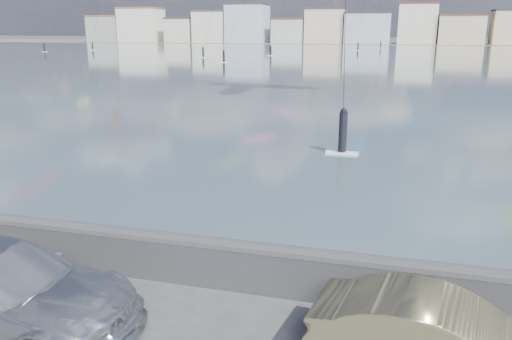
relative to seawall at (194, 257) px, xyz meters
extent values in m
cube|color=#33454F|center=(0.00, 88.80, -0.58)|extent=(500.00, 177.00, 0.00)
cube|color=#4C473D|center=(0.00, 197.30, -0.57)|extent=(500.00, 60.00, 0.00)
cube|color=#28282B|center=(0.00, 0.00, -0.13)|extent=(400.00, 0.35, 0.90)
cylinder|color=#28282B|center=(0.00, 0.00, 0.32)|extent=(400.00, 0.36, 0.36)
cube|color=gray|center=(-112.00, 183.30, 4.42)|extent=(14.00, 11.00, 10.00)
cube|color=brown|center=(-112.00, 183.30, 9.72)|extent=(14.28, 11.22, 0.60)
cube|color=silver|center=(-96.50, 183.30, 5.92)|extent=(16.00, 12.00, 13.00)
cube|color=brown|center=(-96.50, 183.30, 12.72)|extent=(16.32, 12.24, 0.60)
cube|color=beige|center=(-79.00, 183.30, 3.92)|extent=(11.00, 10.00, 9.00)
cube|color=#383330|center=(-79.00, 183.30, 8.72)|extent=(11.22, 10.20, 0.60)
cube|color=beige|center=(-66.00, 183.30, 5.17)|extent=(13.00, 11.00, 11.50)
cube|color=#4C423D|center=(-66.00, 183.30, 11.22)|extent=(13.26, 11.22, 0.60)
cube|color=#B2B7C6|center=(-51.50, 183.30, 6.42)|extent=(15.00, 12.00, 14.00)
cube|color=#2D2D33|center=(-51.50, 183.30, 13.72)|extent=(15.30, 12.24, 0.60)
cube|color=#B7C6BC|center=(-35.00, 183.30, 3.67)|extent=(12.00, 10.00, 8.50)
cube|color=brown|center=(-35.00, 183.30, 8.22)|extent=(12.24, 10.20, 0.60)
cube|color=beige|center=(-21.50, 183.30, 5.42)|extent=(14.00, 11.00, 12.00)
cube|color=#383330|center=(-21.50, 183.30, 11.72)|extent=(14.28, 11.22, 0.60)
cube|color=#B2B7C6|center=(-6.00, 183.30, 4.67)|extent=(16.00, 13.00, 10.50)
cube|color=#2D2D33|center=(-6.00, 183.30, 10.22)|extent=(16.32, 13.26, 0.60)
cube|color=beige|center=(11.00, 183.30, 6.17)|extent=(13.00, 10.00, 13.50)
cube|color=#562D23|center=(11.00, 183.30, 13.22)|extent=(13.26, 10.20, 0.60)
cube|color=beige|center=(25.50, 183.30, 4.17)|extent=(15.00, 12.00, 9.50)
cube|color=#562D23|center=(25.50, 183.30, 9.22)|extent=(15.30, 12.24, 0.60)
cube|color=beige|center=(41.00, 183.30, 4.92)|extent=(11.00, 9.00, 11.00)
cube|color=#2D2D33|center=(41.00, 183.30, 10.72)|extent=(11.22, 9.18, 0.60)
cube|color=white|center=(-22.46, 68.51, -0.53)|extent=(1.40, 0.42, 0.08)
cylinder|color=black|center=(-22.46, 68.51, 0.37)|extent=(0.36, 0.36, 1.70)
sphere|color=black|center=(-22.46, 68.51, 1.27)|extent=(0.28, 0.28, 0.28)
cylinder|color=black|center=(-21.24, 74.30, 7.41)|extent=(2.46, 11.61, 13.41)
cube|color=white|center=(-4.87, 119.73, -0.53)|extent=(1.40, 0.42, 0.08)
cylinder|color=black|center=(-4.87, 119.73, 0.37)|extent=(0.36, 0.36, 1.70)
sphere|color=black|center=(-4.87, 119.73, 1.27)|extent=(0.28, 0.28, 0.28)
cube|color=white|center=(-30.71, 80.90, -0.53)|extent=(1.40, 0.42, 0.08)
cylinder|color=black|center=(-30.71, 80.90, 0.37)|extent=(0.36, 0.36, 1.70)
sphere|color=black|center=(-30.71, 80.90, 1.27)|extent=(0.28, 0.28, 0.28)
cube|color=white|center=(-20.11, 90.86, -0.53)|extent=(1.40, 0.42, 0.08)
cylinder|color=black|center=(-20.11, 90.86, 0.37)|extent=(0.36, 0.36, 1.70)
sphere|color=black|center=(-20.11, 90.86, 1.27)|extent=(0.28, 0.28, 0.28)
cylinder|color=black|center=(-19.33, 95.14, 6.31)|extent=(1.59, 8.58, 11.20)
cube|color=white|center=(1.89, 12.24, -0.53)|extent=(1.40, 0.42, 0.08)
cylinder|color=black|center=(1.89, 12.24, 0.37)|extent=(0.36, 0.36, 1.70)
sphere|color=black|center=(1.89, 12.24, 1.27)|extent=(0.28, 0.28, 0.28)
cube|color=white|center=(-70.06, 105.78, -0.53)|extent=(1.40, 0.42, 0.08)
cylinder|color=black|center=(-70.06, 105.78, 0.37)|extent=(0.36, 0.36, 1.70)
sphere|color=black|center=(-70.06, 105.78, 1.27)|extent=(0.28, 0.28, 0.28)
cylinder|color=black|center=(-70.91, 111.43, 9.73)|extent=(1.73, 11.33, 18.03)
cube|color=white|center=(0.02, 140.12, -0.53)|extent=(1.40, 0.42, 0.08)
cylinder|color=black|center=(0.02, 140.12, 0.37)|extent=(0.36, 0.36, 1.70)
sphere|color=black|center=(0.02, 140.12, 1.27)|extent=(0.28, 0.28, 0.28)
cube|color=white|center=(-75.57, 94.34, -0.53)|extent=(1.40, 0.42, 0.08)
cylinder|color=black|center=(-75.57, 94.34, 0.37)|extent=(0.36, 0.36, 1.70)
sphere|color=black|center=(-75.57, 94.34, 1.27)|extent=(0.28, 0.28, 0.28)
cylinder|color=black|center=(-75.28, 100.62, 6.81)|extent=(0.61, 12.59, 12.20)
camera|label=1|loc=(3.74, -8.86, 4.60)|focal=35.00mm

